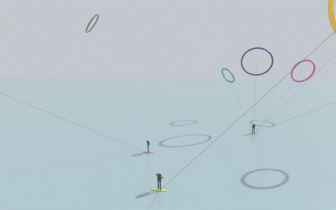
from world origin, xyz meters
The scene contains 8 objects.
sea_water centered at (0.00, 107.94, 0.04)m, with size 400.00×200.00×0.08m, color slate.
surfer_coral centered at (11.48, 36.67, 0.82)m, with size 1.40×0.63×1.70m.
surfer_violet centered at (-2.95, 25.57, 0.82)m, with size 1.40×0.67×1.70m.
surfer_lime centered at (0.28, 16.90, 0.82)m, with size 1.40×0.72×1.70m.
kite_navy centered at (12.33, 41.90, 11.47)m, with size 5.72×7.01×13.95m.
kite_charcoal centered at (-22.90, 51.81, 20.57)m, with size 4.53×42.32×22.79m.
kite_magenta centered at (23.83, 53.16, 9.79)m, with size 14.89×19.33×12.26m.
kite_teal centered at (8.22, 50.26, 8.81)m, with size 5.24×15.81×10.47m.
Camera 1 is at (4.27, -1.81, 10.63)m, focal length 25.36 mm.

